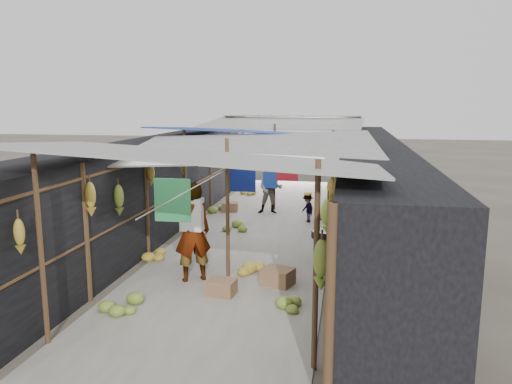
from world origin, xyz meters
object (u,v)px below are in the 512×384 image
Objects in this scene: shopper_blue at (270,189)px; vendor_elderly at (192,232)px; black_basin at (324,234)px; crate_near at (222,288)px; vendor_seated at (308,209)px.

vendor_elderly is at bearing -100.87° from shopper_blue.
shopper_blue is (-1.69, 2.41, 0.65)m from black_basin.
black_basin is (1.55, 3.96, -0.04)m from crate_near.
crate_near is 0.25× the size of vendor_elderly.
vendor_seated reaches higher than black_basin.
vendor_elderly is 1.24× the size of shopper_blue.
shopper_blue reaches higher than vendor_seated.
shopper_blue is 1.53m from vendor_seated.
vendor_seated is at bearing 109.42° from black_basin.
crate_near is at bearing 108.16° from vendor_elderly.
crate_near reaches higher than black_basin.
black_basin is 0.34× the size of vendor_elderly.
black_basin is at bearing -60.50° from shopper_blue.
vendor_seated is (1.17, -0.93, -0.35)m from shopper_blue.
black_basin is 0.79× the size of vendor_seated.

